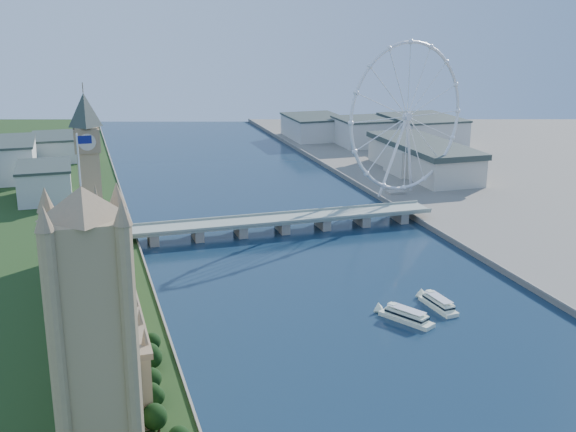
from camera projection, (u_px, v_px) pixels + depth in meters
name	position (u px, v px, depth m)	size (l,w,h in m)	color
victoria_tower	(92.00, 322.00, 228.85)	(28.16, 28.16, 112.00)	tan
parliament_range	(103.00, 294.00, 346.53)	(24.00, 200.00, 70.00)	tan
big_ben	(88.00, 154.00, 432.59)	(20.02, 20.02, 110.00)	tan
westminster_bridge	(282.00, 222.00, 505.03)	(220.00, 22.00, 9.50)	gray
london_eye	(407.00, 117.00, 572.29)	(113.60, 39.12, 124.30)	silver
county_hall	(422.00, 176.00, 675.19)	(54.00, 144.00, 35.00)	beige
city_skyline	(248.00, 142.00, 752.34)	(505.00, 280.00, 32.00)	beige
tour_boat_near	(406.00, 321.00, 360.48)	(8.21, 31.99, 7.09)	white
tour_boat_far	(438.00, 308.00, 376.28)	(7.76, 30.35, 6.71)	#E7EDCC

